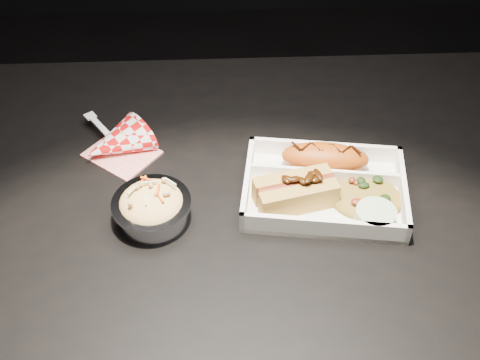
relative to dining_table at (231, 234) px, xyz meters
name	(u,v)px	position (x,y,z in m)	size (l,w,h in m)	color
dining_table	(231,234)	(0.00, 0.00, 0.00)	(1.20, 0.80, 0.75)	black
food_tray	(324,191)	(0.15, 0.00, 0.10)	(0.27, 0.21, 0.04)	white
fried_pastry	(325,158)	(0.16, 0.05, 0.12)	(0.14, 0.06, 0.05)	#AC4B11
hotdog	(295,190)	(0.10, -0.02, 0.12)	(0.13, 0.09, 0.06)	#BC8F40
fried_rice_mound	(367,193)	(0.21, -0.03, 0.11)	(0.11, 0.09, 0.03)	olive
cupcake_liner	(375,218)	(0.21, -0.08, 0.11)	(0.06, 0.06, 0.03)	#AECA99
foil_coleslaw_cup	(152,206)	(-0.12, -0.04, 0.12)	(0.12, 0.12, 0.07)	silver
napkin_fork	(115,144)	(-0.19, 0.12, 0.11)	(0.15, 0.17, 0.10)	red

